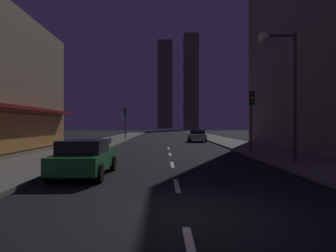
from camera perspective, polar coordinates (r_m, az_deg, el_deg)
ground_plane at (r=38.85m, az=-0.22°, el=-2.84°), size 78.00×136.00×0.10m
sidewalk_right at (r=39.55m, az=9.99°, el=-2.61°), size 4.00×76.00×0.15m
sidewalk_left at (r=39.39m, az=-10.46°, el=-2.62°), size 4.00×76.00×0.15m
lane_marking_center at (r=15.33m, az=0.82°, el=-7.42°), size 0.16×23.00×0.01m
skyscraper_distant_tall at (r=163.67m, az=-0.60°, el=7.94°), size 8.03×6.10×47.80m
skyscraper_distant_mid at (r=119.80m, az=4.44°, el=8.39°), size 5.76×5.46×37.98m
car_parked_near at (r=12.37m, az=-15.71°, el=-5.85°), size 1.98×4.24×1.45m
car_parked_far at (r=36.01m, az=5.58°, el=-1.83°), size 1.98×4.24×1.45m
fire_hydrant_far_left at (r=31.02m, az=-11.01°, el=-2.70°), size 0.42×0.30×0.65m
traffic_light_near_right at (r=20.82m, az=15.75°, el=3.38°), size 0.32×0.48×4.20m
traffic_light_far_left at (r=39.59m, az=-8.21°, el=1.91°), size 0.32×0.48×4.20m
street_lamp_right at (r=16.27m, az=20.52°, el=10.91°), size 1.96×0.56×6.58m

